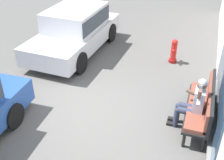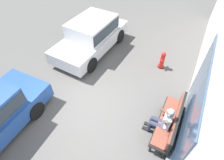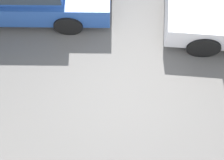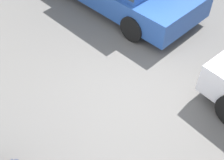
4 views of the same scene
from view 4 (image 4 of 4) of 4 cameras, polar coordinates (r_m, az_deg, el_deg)
name	(u,v)px [view 4 (image 4 of 4)]	position (r m, az deg, el deg)	size (l,w,h in m)	color
ground_plane	(135,97)	(5.28, 4.65, -3.43)	(60.00, 60.00, 0.00)	#565451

